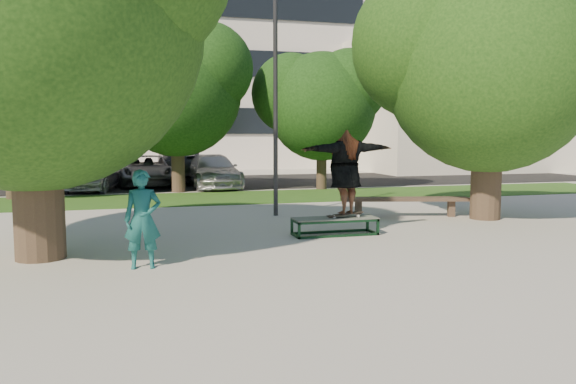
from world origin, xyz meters
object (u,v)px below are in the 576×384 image
object	(u,v)px
lamppost	(275,96)
bench	(405,201)
car_dark	(180,165)
grind_box	(335,226)
bystander	(143,219)
car_silver_b	(213,171)
tree_right	(485,56)
car_silver_a	(93,172)
car_grey	(149,171)

from	to	relation	value
lamppost	bench	xyz separation A→B (m)	(3.20, -1.13, -2.72)
bench	car_dark	bearing A→B (deg)	125.02
lamppost	grind_box	distance (m)	4.37
lamppost	car_dark	distance (m)	11.81
bystander	car_silver_b	distance (m)	14.01
car_silver_b	tree_right	bearing A→B (deg)	-64.85
tree_right	grind_box	distance (m)	6.03
grind_box	car_dark	xyz separation A→B (m)	(-2.08, 14.63, 0.57)
grind_box	bench	size ratio (longest dim) A/B	0.54
tree_right	car_silver_a	distance (m)	14.85
bench	grind_box	bearing A→B (deg)	-128.61
tree_right	grind_box	bearing A→B (deg)	-164.10
bench	car_silver_a	size ratio (longest dim) A/B	0.81
bystander	car_silver_a	distance (m)	13.78
bench	car_grey	distance (m)	12.65
grind_box	car_silver_a	size ratio (longest dim) A/B	0.44
grind_box	bystander	bearing A→B (deg)	-153.33
bystander	car_silver_a	world-z (taller)	bystander
grind_box	bench	world-z (taller)	bench
car_silver_a	car_dark	xyz separation A→B (m)	(3.54, 2.96, 0.06)
bench	car_silver_b	distance (m)	10.32
car_grey	bystander	bearing A→B (deg)	-89.36
tree_right	car_silver_a	bearing A→B (deg)	133.93
grind_box	car_silver_a	world-z (taller)	car_silver_a
car_grey	tree_right	bearing A→B (deg)	-53.64
lamppost	bystander	distance (m)	6.68
car_silver_a	car_grey	world-z (taller)	car_silver_a
car_silver_a	car_dark	world-z (taller)	car_dark
grind_box	tree_right	bearing A→B (deg)	15.90
lamppost	car_silver_a	size ratio (longest dim) A/B	1.49
tree_right	car_dark	xyz separation A→B (m)	(-6.50, 13.37, -3.33)
car_silver_b	bench	bearing A→B (deg)	-71.33
lamppost	grind_box	size ratio (longest dim) A/B	3.39
tree_right	lamppost	distance (m)	5.36
bystander	car_dark	size ratio (longest dim) A/B	0.34
grind_box	lamppost	bearing A→B (deg)	98.92
lamppost	bystander	size ratio (longest dim) A/B	3.85
lamppost	car_silver_b	world-z (taller)	lamppost
car_dark	car_silver_b	size ratio (longest dim) A/B	1.01
tree_right	car_grey	distance (m)	14.64
bench	car_dark	distance (m)	13.46
bystander	bench	xyz separation A→B (m)	(6.70, 4.05, -0.37)
bystander	car_silver_b	size ratio (longest dim) A/B	0.35
bench	car_silver_b	bearing A→B (deg)	125.24
grind_box	car_dark	size ratio (longest dim) A/B	0.39
car_grey	car_silver_b	bearing A→B (deg)	-26.71
car_silver_a	car_silver_b	size ratio (longest dim) A/B	0.90
tree_right	lamppost	world-z (taller)	tree_right
car_silver_a	car_grey	distance (m)	2.54
car_dark	lamppost	bearing A→B (deg)	-84.40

